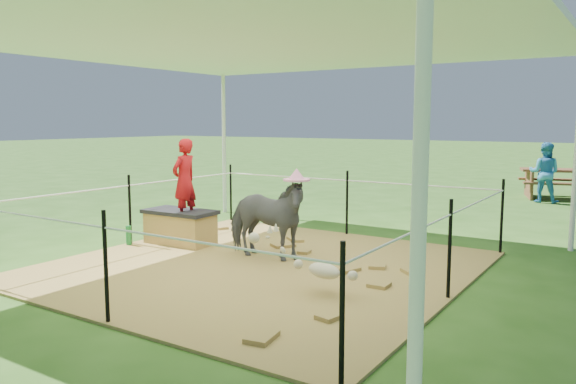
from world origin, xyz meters
The scene contains 13 objects.
ground centered at (0.00, 0.00, 0.00)m, with size 90.00×90.00×0.00m, color #2D5919.
hay_patch centered at (0.00, 0.00, 0.01)m, with size 4.60×4.60×0.03m, color brown.
canopy_tent centered at (0.00, 0.00, 2.69)m, with size 6.30×6.30×2.90m.
rope_fence centered at (0.00, 0.00, 0.64)m, with size 4.54×4.54×1.00m.
straw_bale centered at (-1.66, 0.37, 0.24)m, with size 0.96×0.48×0.43m, color #AC7B3E.
dark_cloth centered at (-1.66, 0.37, 0.48)m, with size 1.02×0.53×0.05m, color black.
woman centered at (-1.56, 0.37, 1.03)m, with size 0.42×0.27×1.15m, color #B31117.
green_bottle centered at (-2.21, -0.08, 0.16)m, with size 0.07×0.07×0.27m, color #1A7730.
pony centered at (-0.14, 0.29, 0.54)m, with size 0.55×1.20×1.02m, color #4A494E.
pink_hat centered at (-0.14, 0.29, 1.12)m, with size 0.32×0.32×0.15m, color pink.
foal centered at (1.18, -0.56, 0.30)m, with size 0.97×0.54×0.54m, color beige, non-canonical shape.
picnic_table_near centered at (2.13, 8.58, 0.34)m, with size 1.61×1.16×0.67m, color #54341D.
distant_person centered at (1.94, 7.73, 0.65)m, with size 0.63×0.49×1.29m, color #3386C0.
Camera 1 is at (3.82, -5.31, 1.74)m, focal length 35.00 mm.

